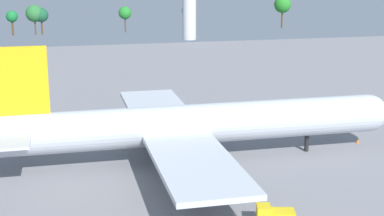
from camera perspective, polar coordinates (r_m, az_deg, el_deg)
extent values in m
plane|color=gray|center=(87.76, 0.00, -5.18)|extent=(255.66, 255.66, 0.00)
cylinder|color=silver|center=(86.03, 0.00, -1.61)|extent=(58.47, 5.95, 5.95)
sphere|color=silver|center=(96.71, 17.12, -0.46)|extent=(5.83, 5.83, 5.83)
cube|color=yellow|center=(82.31, -16.91, 2.57)|extent=(8.19, 0.50, 9.51)
cube|color=silver|center=(79.44, -17.59, -2.99)|extent=(5.26, 8.92, 0.36)
cube|color=silver|center=(88.57, -17.17, -1.20)|extent=(5.26, 8.92, 0.36)
cube|color=silver|center=(72.45, 0.31, -5.46)|extent=(9.94, 24.95, 0.70)
cube|color=silver|center=(99.21, -3.52, 0.00)|extent=(9.94, 24.95, 0.70)
cylinder|color=gray|center=(76.63, 0.39, -5.60)|extent=(4.76, 2.50, 2.50)
cylinder|color=gray|center=(68.30, 2.21, -8.17)|extent=(4.76, 2.50, 2.50)
cylinder|color=gray|center=(96.23, -2.54, -1.43)|extent=(4.76, 2.50, 2.50)
cylinder|color=gray|center=(105.01, -3.47, -0.09)|extent=(4.76, 2.50, 2.50)
cylinder|color=black|center=(93.15, 11.30, -3.42)|extent=(0.70, 0.70, 2.71)
cylinder|color=black|center=(83.71, -1.45, -5.18)|extent=(0.70, 0.70, 2.71)
cylinder|color=black|center=(89.78, -2.30, -3.82)|extent=(0.70, 0.70, 2.71)
cube|color=yellow|center=(67.02, 7.12, -10.35)|extent=(2.02, 2.32, 1.91)
cube|color=yellow|center=(67.40, 8.96, -10.54)|extent=(3.13, 2.60, 1.34)
cone|color=orange|center=(99.54, 16.10, -3.15)|extent=(0.52, 0.52, 0.74)
cylinder|color=silver|center=(222.39, -0.28, 9.77)|extent=(5.24, 5.24, 23.08)
cylinder|color=#51381E|center=(246.70, -17.37, 7.61)|extent=(0.80, 0.80, 6.26)
sphere|color=#1A7534|center=(246.26, -17.44, 8.66)|extent=(4.71, 4.71, 4.71)
cylinder|color=#51381E|center=(246.20, -15.29, 7.78)|extent=(0.55, 0.55, 6.60)
sphere|color=#2C7235|center=(245.69, -15.37, 9.04)|extent=(7.03, 7.03, 7.03)
cylinder|color=#51381E|center=(246.13, -14.67, 7.79)|extent=(0.69, 0.69, 6.28)
sphere|color=#1C5635|center=(245.66, -14.74, 8.92)|extent=(5.81, 5.81, 5.81)
cylinder|color=#51381E|center=(247.62, -6.64, 8.23)|extent=(0.55, 0.55, 6.59)
sphere|color=#25822B|center=(247.15, -6.67, 9.36)|extent=(5.45, 5.45, 5.45)
cylinder|color=#51381E|center=(252.23, -0.32, 8.44)|extent=(0.61, 0.61, 6.69)
sphere|color=#276E22|center=(251.75, -0.32, 9.62)|extent=(6.19, 6.19, 6.19)
cylinder|color=#51381E|center=(265.01, 8.91, 8.73)|extent=(0.71, 0.71, 8.29)
sphere|color=#278326|center=(264.48, 8.97, 10.12)|extent=(7.58, 7.58, 7.58)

